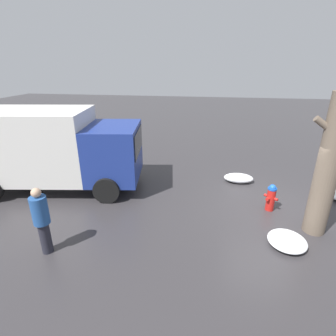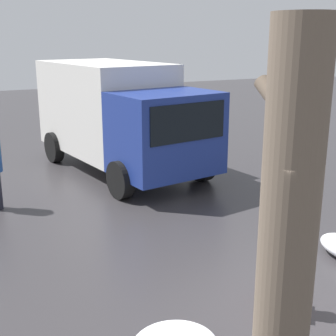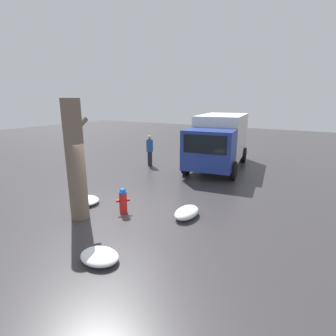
{
  "view_description": "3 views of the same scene",
  "coord_description": "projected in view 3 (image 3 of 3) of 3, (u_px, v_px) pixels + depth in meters",
  "views": [
    {
      "loc": [
        2.1,
        7.88,
        4.49
      ],
      "look_at": [
        3.42,
        -0.38,
        1.11
      ],
      "focal_mm": 28.0,
      "sensor_mm": 36.0,
      "label": 1
    },
    {
      "loc": [
        -4.32,
        3.99,
        3.66
      ],
      "look_at": [
        3.19,
        0.23,
        1.29
      ],
      "focal_mm": 50.0,
      "sensor_mm": 36.0,
      "label": 2
    },
    {
      "loc": [
        -6.42,
        -5.65,
        3.84
      ],
      "look_at": [
        3.35,
        0.2,
        0.82
      ],
      "focal_mm": 28.0,
      "sensor_mm": 36.0,
      "label": 3
    }
  ],
  "objects": [
    {
      "name": "pedestrian",
      "position": [
        150.0,
        149.0,
        15.33
      ],
      "size": [
        0.39,
        0.39,
        1.8
      ],
      "rotation": [
        0.0,
        0.0,
        1.37
      ],
      "color": "#23232D",
      "rests_on": "ground_plane"
    },
    {
      "name": "snow_pile_curbside",
      "position": [
        187.0,
        212.0,
        8.73
      ],
      "size": [
        1.15,
        0.68,
        0.34
      ],
      "color": "white",
      "rests_on": "ground_plane"
    },
    {
      "name": "ground_plane",
      "position": [
        124.0,
        213.0,
        9.11
      ],
      "size": [
        60.0,
        60.0,
        0.0
      ],
      "primitive_type": "plane",
      "color": "#333033"
    },
    {
      "name": "tree_trunk",
      "position": [
        76.0,
        161.0,
        8.27
      ],
      "size": [
        0.89,
        0.59,
        3.87
      ],
      "color": "#6B5B4C",
      "rests_on": "ground_plane"
    },
    {
      "name": "fire_hydrant",
      "position": [
        123.0,
        200.0,
        9.0
      ],
      "size": [
        0.4,
        0.4,
        0.91
      ],
      "rotation": [
        0.0,
        0.0,
        0.83
      ],
      "color": "red",
      "rests_on": "ground_plane"
    },
    {
      "name": "snow_pile_by_tree",
      "position": [
        100.0,
        256.0,
        6.37
      ],
      "size": [
        0.79,
        1.02,
        0.26
      ],
      "color": "white",
      "rests_on": "ground_plane"
    },
    {
      "name": "delivery_truck",
      "position": [
        219.0,
        139.0,
        14.89
      ],
      "size": [
        6.39,
        3.38,
        2.95
      ],
      "rotation": [
        0.0,
        0.0,
        1.72
      ],
      "color": "navy",
      "rests_on": "ground_plane"
    },
    {
      "name": "snow_pile_by_hydrant",
      "position": [
        85.0,
        201.0,
        9.88
      ],
      "size": [
        0.99,
        1.06,
        0.24
      ],
      "color": "white",
      "rests_on": "ground_plane"
    }
  ]
}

